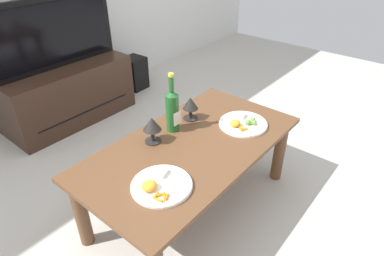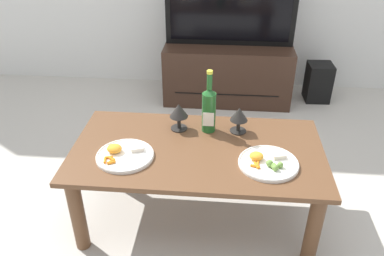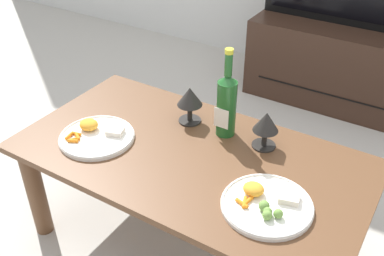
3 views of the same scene
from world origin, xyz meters
name	(u,v)px [view 1 (image 1 of 3)]	position (x,y,z in m)	size (l,w,h in m)	color
ground_plane	(192,205)	(0.00, 0.00, 0.00)	(6.40, 6.40, 0.00)	#B7B2A8
dining_table	(192,156)	(0.00, 0.00, 0.37)	(1.23, 0.65, 0.44)	brown
tv_stand	(67,93)	(0.14, 1.45, 0.23)	(1.02, 0.49, 0.47)	#382319
tv_screen	(53,33)	(0.14, 1.45, 0.73)	(1.00, 0.05, 0.52)	black
floor_speaker	(135,73)	(0.90, 1.48, 0.16)	(0.19, 0.19, 0.32)	black
wine_bottle	(172,109)	(0.04, 0.17, 0.57)	(0.07, 0.07, 0.34)	#1E5923
goblet_left	(152,125)	(-0.11, 0.17, 0.54)	(0.10, 0.10, 0.15)	black
goblet_right	(190,104)	(0.20, 0.17, 0.54)	(0.09, 0.09, 0.14)	black
dinner_plate_left	(160,185)	(-0.34, -0.10, 0.45)	(0.27, 0.27, 0.05)	white
dinner_plate_right	(243,123)	(0.33, -0.10, 0.46)	(0.28, 0.28, 0.05)	white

